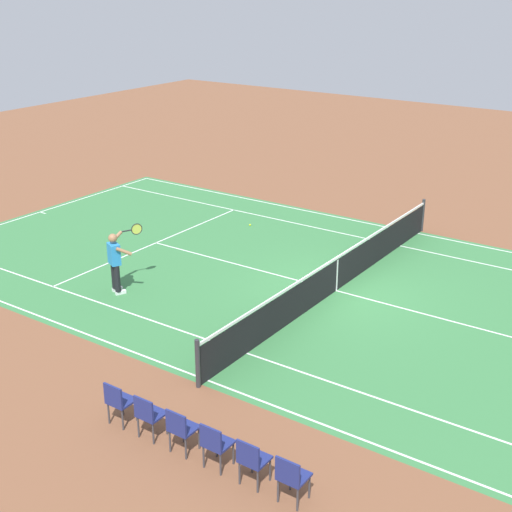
# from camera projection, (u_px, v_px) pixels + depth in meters

# --- Properties ---
(ground_plane) EXTENTS (60.00, 60.00, 0.00)m
(ground_plane) POSITION_uv_depth(u_px,v_px,m) (336.00, 291.00, 18.95)
(ground_plane) COLOR brown
(court_slab) EXTENTS (24.20, 11.40, 0.00)m
(court_slab) POSITION_uv_depth(u_px,v_px,m) (336.00, 291.00, 18.95)
(court_slab) COLOR #387A42
(court_slab) RESTS_ON ground_plane
(court_line_markings) EXTENTS (23.85, 11.05, 0.01)m
(court_line_markings) POSITION_uv_depth(u_px,v_px,m) (336.00, 290.00, 18.95)
(court_line_markings) COLOR white
(court_line_markings) RESTS_ON ground_plane
(tennis_net) EXTENTS (0.10, 11.70, 1.08)m
(tennis_net) POSITION_uv_depth(u_px,v_px,m) (337.00, 274.00, 18.77)
(tennis_net) COLOR #2D2D33
(tennis_net) RESTS_ON ground_plane
(tennis_player_near) EXTENTS (0.75, 1.19, 1.70)m
(tennis_player_near) POSITION_uv_depth(u_px,v_px,m) (116.00, 260.00, 18.52)
(tennis_player_near) COLOR black
(tennis_player_near) RESTS_ON ground_plane
(tennis_ball) EXTENTS (0.07, 0.07, 0.07)m
(tennis_ball) POSITION_uv_depth(u_px,v_px,m) (250.00, 225.00, 23.85)
(tennis_ball) COLOR #CCE01E
(tennis_ball) RESTS_ON ground_plane
(spectator_chair_0) EXTENTS (0.44, 0.44, 0.88)m
(spectator_chair_0) POSITION_uv_depth(u_px,v_px,m) (291.00, 476.00, 11.13)
(spectator_chair_0) COLOR #38383D
(spectator_chair_0) RESTS_ON ground_plane
(spectator_chair_1) EXTENTS (0.44, 0.44, 0.88)m
(spectator_chair_1) POSITION_uv_depth(u_px,v_px,m) (252.00, 459.00, 11.53)
(spectator_chair_1) COLOR #38383D
(spectator_chair_1) RESTS_ON ground_plane
(spectator_chair_2) EXTENTS (0.44, 0.44, 0.88)m
(spectator_chair_2) POSITION_uv_depth(u_px,v_px,m) (215.00, 443.00, 11.93)
(spectator_chair_2) COLOR #38383D
(spectator_chair_2) RESTS_ON ground_plane
(spectator_chair_3) EXTENTS (0.44, 0.44, 0.88)m
(spectator_chair_3) POSITION_uv_depth(u_px,v_px,m) (181.00, 428.00, 12.32)
(spectator_chair_3) COLOR #38383D
(spectator_chair_3) RESTS_ON ground_plane
(spectator_chair_4) EXTENTS (0.44, 0.44, 0.88)m
(spectator_chair_4) POSITION_uv_depth(u_px,v_px,m) (149.00, 413.00, 12.72)
(spectator_chair_4) COLOR #38383D
(spectator_chair_4) RESTS_ON ground_plane
(spectator_chair_5) EXTENTS (0.44, 0.44, 0.88)m
(spectator_chair_5) POSITION_uv_depth(u_px,v_px,m) (118.00, 400.00, 13.12)
(spectator_chair_5) COLOR #38383D
(spectator_chair_5) RESTS_ON ground_plane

